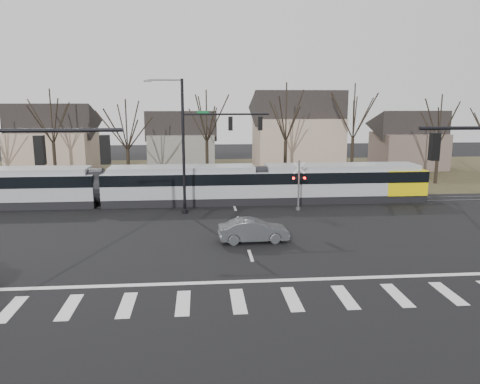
{
  "coord_description": "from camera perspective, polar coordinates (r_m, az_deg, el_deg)",
  "views": [
    {
      "loc": [
        -2.76,
        -23.09,
        8.65
      ],
      "look_at": [
        0.0,
        9.0,
        2.3
      ],
      "focal_mm": 35.0,
      "sensor_mm": 36.0,
      "label": 1
    }
  ],
  "objects": [
    {
      "name": "house_c",
      "position": [
        57.41,
        6.97,
        7.65
      ],
      "size": [
        10.8,
        8.64,
        10.1
      ],
      "color": "tan",
      "rests_on": "ground"
    },
    {
      "name": "house_a",
      "position": [
        59.78,
        -21.8,
        6.34
      ],
      "size": [
        9.72,
        8.64,
        8.6
      ],
      "color": "tan",
      "rests_on": "ground"
    },
    {
      "name": "house_d",
      "position": [
        64.13,
        19.89,
        6.3
      ],
      "size": [
        8.64,
        7.56,
        7.65
      ],
      "color": "brown",
      "rests_on": "ground"
    },
    {
      "name": "rail_crossing_signal",
      "position": [
        37.33,
        7.17,
        0.62
      ],
      "size": [
        1.08,
        0.36,
        4.0
      ],
      "color": "#59595B",
      "rests_on": "ground"
    },
    {
      "name": "stop_line",
      "position": [
        23.14,
        2.33,
        -10.78
      ],
      "size": [
        28.0,
        0.35,
        0.01
      ],
      "primitive_type": "cube",
      "color": "silver",
      "rests_on": "ground"
    },
    {
      "name": "ground",
      "position": [
        24.81,
        1.81,
        -9.25
      ],
      "size": [
        140.0,
        140.0,
        0.0
      ],
      "primitive_type": "plane",
      "color": "black"
    },
    {
      "name": "sedan",
      "position": [
        29.05,
        1.66,
        -4.7
      ],
      "size": [
        1.91,
        4.47,
        1.43
      ],
      "primitive_type": "imported",
      "rotation": [
        0.0,
        0.0,
        1.62
      ],
      "color": "#3F4245",
      "rests_on": "ground"
    },
    {
      "name": "crosswalk",
      "position": [
        21.14,
        3.1,
        -13.0
      ],
      "size": [
        27.0,
        2.6,
        0.01
      ],
      "color": "silver",
      "rests_on": "ground"
    },
    {
      "name": "tree_row",
      "position": [
        49.46,
        0.62,
        6.92
      ],
      "size": [
        59.2,
        7.2,
        10.0
      ],
      "color": "black",
      "rests_on": "ground"
    },
    {
      "name": "tram",
      "position": [
        39.73,
        -7.28,
        1.05
      ],
      "size": [
        42.15,
        3.13,
        3.2
      ],
      "color": "gray",
      "rests_on": "ground"
    },
    {
      "name": "grass_verge",
      "position": [
        55.83,
        -2.03,
        2.24
      ],
      "size": [
        140.0,
        28.0,
        0.01
      ],
      "primitive_type": "cube",
      "color": "#38331E",
      "rests_on": "ground"
    },
    {
      "name": "house_b",
      "position": [
        59.32,
        -7.11,
        6.54
      ],
      "size": [
        8.64,
        7.56,
        7.65
      ],
      "color": "slate",
      "rests_on": "ground"
    },
    {
      "name": "rail_pair",
      "position": [
        39.93,
        -0.84,
        -1.32
      ],
      "size": [
        90.0,
        1.52,
        0.06
      ],
      "color": "#59595E",
      "rests_on": "ground"
    },
    {
      "name": "signal_pole_far",
      "position": [
        35.72,
        -4.36,
        6.38
      ],
      "size": [
        9.28,
        0.44,
        10.2
      ],
      "color": "black",
      "rests_on": "ground"
    },
    {
      "name": "lane_dashes",
      "position": [
        40.13,
        -0.86,
        -1.29
      ],
      "size": [
        0.18,
        30.0,
        0.01
      ],
      "color": "silver",
      "rests_on": "ground"
    }
  ]
}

